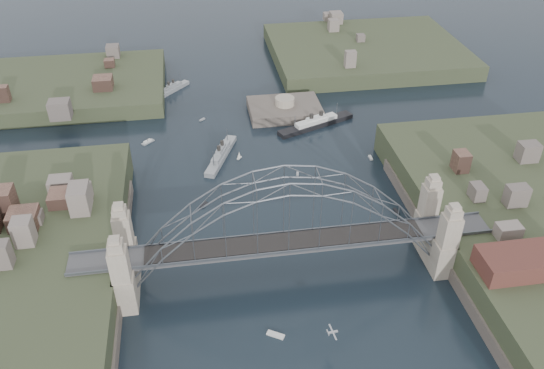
% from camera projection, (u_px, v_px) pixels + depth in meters
% --- Properties ---
extents(ground, '(500.00, 500.00, 0.00)m').
position_uv_depth(ground, '(285.00, 273.00, 115.38)').
color(ground, black).
rests_on(ground, ground).
extents(bridge, '(84.00, 13.80, 24.60)m').
position_uv_depth(bridge, '(286.00, 227.00, 108.35)').
color(bridge, '#4A494C').
rests_on(bridge, ground).
extents(headland_nw, '(60.00, 45.00, 9.00)m').
position_uv_depth(headland_nw, '(73.00, 92.00, 185.31)').
color(headland_nw, '#343D25').
rests_on(headland_nw, ground).
extents(headland_ne, '(70.00, 55.00, 9.50)m').
position_uv_depth(headland_ne, '(366.00, 56.00, 210.51)').
color(headland_ne, '#343D25').
rests_on(headland_ne, ground).
extents(fort_island, '(22.00, 16.00, 9.40)m').
position_uv_depth(fort_island, '(285.00, 114.00, 173.90)').
color(fort_island, brown).
rests_on(fort_island, ground).
extents(wharf_shed, '(20.00, 8.00, 4.00)m').
position_uv_depth(wharf_shed, '(532.00, 261.00, 103.82)').
color(wharf_shed, '#592D26').
rests_on(wharf_shed, shore_east).
extents(finger_pier, '(4.00, 22.00, 1.40)m').
position_uv_depth(finger_pier, '(534.00, 358.00, 97.14)').
color(finger_pier, '#4A494C').
rests_on(finger_pier, ground).
extents(naval_cruiser_near, '(10.18, 19.95, 6.12)m').
position_uv_depth(naval_cruiser_near, '(221.00, 155.00, 151.76)').
color(naval_cruiser_near, '#969A9E').
rests_on(naval_cruiser_near, ground).
extents(naval_cruiser_far, '(12.05, 13.10, 5.29)m').
position_uv_depth(naval_cruiser_far, '(172.00, 89.00, 186.08)').
color(naval_cruiser_far, '#969A9E').
rests_on(naval_cruiser_far, ground).
extents(ocean_liner, '(24.52, 12.83, 6.17)m').
position_uv_depth(ocean_liner, '(316.00, 124.00, 166.31)').
color(ocean_liner, black).
rests_on(ocean_liner, ground).
extents(aeroplane, '(1.96, 3.63, 0.53)m').
position_uv_depth(aeroplane, '(332.00, 332.00, 96.55)').
color(aeroplane, '#B5B8BD').
extents(small_boat_a, '(2.09, 2.47, 0.45)m').
position_uv_depth(small_boat_a, '(204.00, 205.00, 134.43)').
color(small_boat_a, white).
rests_on(small_boat_a, ground).
extents(small_boat_b, '(1.01, 1.93, 0.45)m').
position_uv_depth(small_boat_b, '(298.00, 174.00, 145.51)').
color(small_boat_b, white).
rests_on(small_boat_b, ground).
extents(small_boat_c, '(3.39, 2.64, 0.45)m').
position_uv_depth(small_boat_c, '(276.00, 335.00, 101.94)').
color(small_boat_c, white).
rests_on(small_boat_c, ground).
extents(small_boat_d, '(0.81, 2.35, 0.45)m').
position_uv_depth(small_boat_d, '(370.00, 158.00, 152.06)').
color(small_boat_d, white).
rests_on(small_boat_d, ground).
extents(small_boat_e, '(3.76, 3.57, 1.43)m').
position_uv_depth(small_boat_e, '(148.00, 142.00, 158.79)').
color(small_boat_e, white).
rests_on(small_boat_e, ground).
extents(small_boat_f, '(1.55, 1.67, 2.38)m').
position_uv_depth(small_boat_f, '(239.00, 155.00, 151.46)').
color(small_boat_f, white).
rests_on(small_boat_f, ground).
extents(small_boat_h, '(1.93, 1.84, 0.45)m').
position_uv_depth(small_boat_h, '(202.00, 120.00, 170.04)').
color(small_boat_h, white).
rests_on(small_boat_h, ground).
extents(small_boat_i, '(0.99, 2.31, 0.45)m').
position_uv_depth(small_boat_i, '(396.00, 211.00, 132.41)').
color(small_boat_i, white).
rests_on(small_boat_i, ground).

